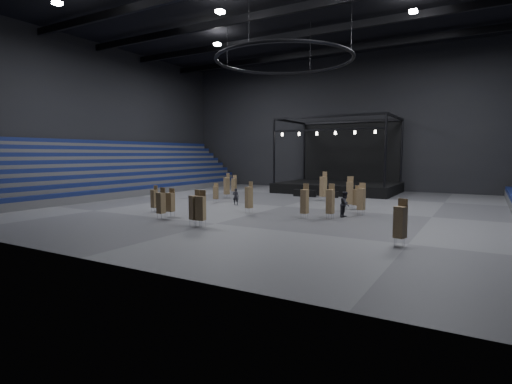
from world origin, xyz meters
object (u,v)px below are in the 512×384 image
Objects in this scene: chair_stack_5 at (305,201)px; chair_stack_10 at (400,221)px; flight_case_right at (334,194)px; chair_stack_15 at (350,193)px; chair_stack_4 at (356,197)px; chair_stack_13 at (161,202)px; chair_stack_12 at (323,186)px; chair_stack_2 at (234,184)px; chair_stack_9 at (216,192)px; man_center at (236,196)px; crew_member at (345,204)px; stage at (340,180)px; chair_stack_6 at (227,185)px; chair_stack_8 at (171,202)px; flight_case_left at (299,193)px; chair_stack_14 at (249,197)px; chair_stack_7 at (195,207)px; chair_stack_0 at (154,198)px; flight_case_mid at (311,193)px; chair_stack_1 at (330,201)px; chair_stack_3 at (201,208)px; chair_stack_11 at (361,198)px.

chair_stack_10 is (7.75, -5.72, -0.03)m from chair_stack_5.
flight_case_right is 0.37× the size of chair_stack_15.
chair_stack_13 reaches higher than chair_stack_4.
flight_case_right is at bearing 109.33° from chair_stack_12.
chair_stack_2 is 8.17m from chair_stack_9.
chair_stack_12 is 9.24m from man_center.
chair_stack_5 is 3.26m from crew_member.
chair_stack_10 is (12.19, -27.42, -0.16)m from stage.
chair_stack_10 is 0.86× the size of chair_stack_15.
chair_stack_6 is at bearing -71.52° from chair_stack_2.
crew_member is at bearing -5.74° from chair_stack_6.
chair_stack_10 is (16.88, -1.44, 0.14)m from chair_stack_8.
flight_case_left is 24.84m from chair_stack_10.
chair_stack_14 is (-5.05, 0.46, -0.02)m from chair_stack_5.
flight_case_left is 0.59× the size of crew_member.
stage reaches higher than chair_stack_2.
man_center is (-10.29, -2.10, -0.70)m from chair_stack_15.
chair_stack_5 is 1.07× the size of chair_stack_7.
chair_stack_0 is 0.89× the size of chair_stack_10.
chair_stack_14 is (-2.16, -14.37, 0.96)m from flight_case_right.
chair_stack_4 is (13.98, 9.66, -0.03)m from chair_stack_0.
flight_case_mid is at bearing -97.66° from stage.
chair_stack_6 is 13.55m from chair_stack_8.
chair_stack_15 is at bearing -144.42° from chair_stack_4.
chair_stack_3 is at bearing -123.03° from chair_stack_1.
chair_stack_14 is 1.30× the size of crew_member.
chair_stack_14 is (-8.20, -3.28, -0.01)m from chair_stack_11.
chair_stack_3 is at bearing -43.91° from chair_stack_6.
chair_stack_9 is 0.78× the size of chair_stack_10.
man_center is (-6.00, -10.41, 0.42)m from flight_case_right.
flight_case_left is 18.12m from chair_stack_0.
man_center is at bearing -109.06° from flight_case_mid.
chair_stack_10 is 10.51m from chair_stack_11.
flight_case_left is 0.43× the size of chair_stack_6.
chair_stack_12 is at bearing 100.24° from chair_stack_14.
chair_stack_15 is at bearing -22.76° from chair_stack_2.
chair_stack_7 is (-5.02, -6.52, -0.03)m from chair_stack_5.
chair_stack_12 reaches higher than chair_stack_10.
stage reaches higher than chair_stack_7.
chair_stack_9 is at bearing 82.94° from crew_member.
chair_stack_11 reaches higher than chair_stack_2.
chair_stack_0 is 12.43m from chair_stack_5.
man_center is at bearing -119.95° from flight_case_right.
chair_stack_2 is (-8.78, -2.17, 0.82)m from flight_case_mid.
chair_stack_9 reaches higher than flight_case_left.
chair_stack_10 reaches higher than flight_case_right.
chair_stack_13 is (-4.63, -27.05, -0.23)m from stage.
chair_stack_6 is 0.95× the size of chair_stack_15.
chair_stack_4 is 14.91m from chair_stack_6.
chair_stack_3 reaches higher than chair_stack_2.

